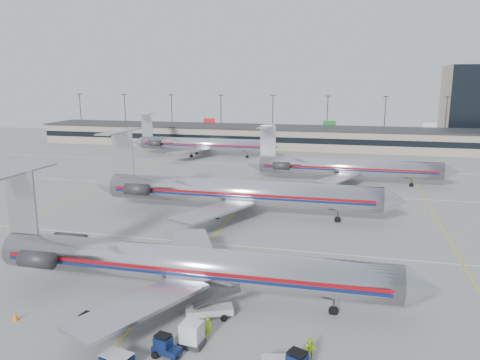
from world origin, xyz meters
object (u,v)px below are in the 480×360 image
(tug_center, at_px, (165,347))
(uld_container, at_px, (192,334))
(jet_second_row, at_px, (234,192))
(belt_loader, at_px, (210,309))
(jet_foreground, at_px, (180,264))

(tug_center, xyz_separation_m, uld_container, (1.47, 1.77, 0.19))
(jet_second_row, height_order, uld_container, jet_second_row)
(jet_second_row, height_order, belt_loader, jet_second_row)
(jet_second_row, relative_size, belt_loader, 9.69)
(jet_foreground, relative_size, jet_second_row, 0.92)
(tug_center, relative_size, belt_loader, 0.46)
(jet_foreground, xyz_separation_m, uld_container, (3.77, -7.66, -2.40))
(jet_second_row, relative_size, uld_container, 24.22)
(jet_foreground, height_order, belt_loader, jet_foreground)
(jet_foreground, xyz_separation_m, jet_second_row, (-1.87, 27.96, 0.30))
(jet_foreground, relative_size, belt_loader, 8.91)
(uld_container, bearing_deg, jet_foreground, 122.01)
(jet_foreground, distance_m, uld_container, 8.87)
(jet_foreground, height_order, tug_center, jet_foreground)
(jet_foreground, distance_m, tug_center, 10.05)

